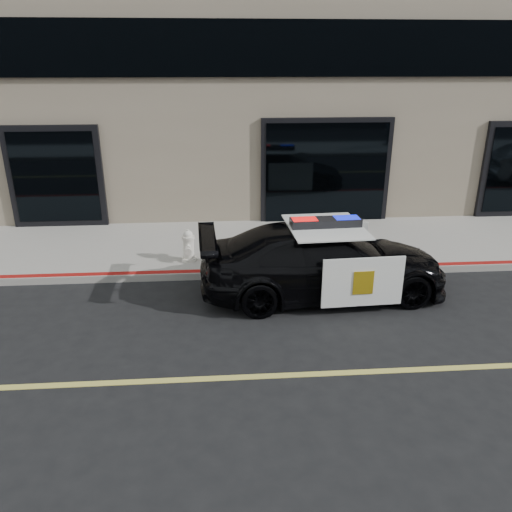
{
  "coord_description": "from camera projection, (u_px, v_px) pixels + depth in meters",
  "views": [
    {
      "loc": [
        -3.81,
        -6.01,
        4.25
      ],
      "look_at": [
        -3.2,
        2.2,
        1.0
      ],
      "focal_mm": 35.0,
      "sensor_mm": 36.0,
      "label": 1
    }
  ],
  "objects": [
    {
      "name": "ground",
      "position": [
        482.0,
        367.0,
        7.39
      ],
      "size": [
        120.0,
        120.0,
        0.0
      ],
      "primitive_type": "plane",
      "color": "black",
      "rests_on": "ground"
    },
    {
      "name": "sidewalk_n",
      "position": [
        377.0,
        242.0,
        12.24
      ],
      "size": [
        60.0,
        3.5,
        0.15
      ],
      "primitive_type": "cube",
      "color": "gray",
      "rests_on": "ground"
    },
    {
      "name": "fire_hydrant",
      "position": [
        189.0,
        246.0,
        10.77
      ],
      "size": [
        0.32,
        0.45,
        0.72
      ],
      "color": "white",
      "rests_on": "sidewalk_n"
    },
    {
      "name": "police_car",
      "position": [
        324.0,
        261.0,
        9.47
      ],
      "size": [
        2.42,
        4.88,
        1.54
      ],
      "color": "black",
      "rests_on": "ground"
    }
  ]
}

